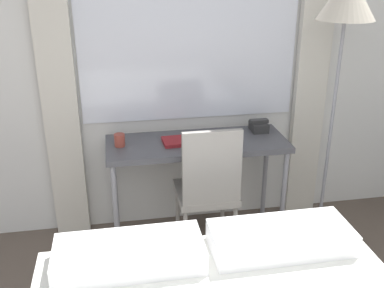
{
  "coord_description": "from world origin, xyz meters",
  "views": [
    {
      "loc": [
        -0.31,
        -0.17,
        1.95
      ],
      "look_at": [
        0.13,
        2.25,
        0.93
      ],
      "focal_mm": 42.0,
      "sensor_mm": 36.0,
      "label": 1
    }
  ],
  "objects": [
    {
      "name": "desk_chair",
      "position": [
        0.27,
        2.41,
        0.55
      ],
      "size": [
        0.4,
        0.4,
        0.98
      ],
      "rotation": [
        0.0,
        0.0,
        0.0
      ],
      "color": "gray",
      "rests_on": "ground_plane"
    },
    {
      "name": "book",
      "position": [
        0.12,
        2.64,
        0.79
      ],
      "size": [
        0.25,
        0.19,
        0.02
      ],
      "rotation": [
        0.0,
        0.0,
        0.05
      ],
      "color": "maroon",
      "rests_on": "desk"
    },
    {
      "name": "desk",
      "position": [
        0.24,
        2.65,
        0.7
      ],
      "size": [
        1.25,
        0.48,
        0.78
      ],
      "color": "#4C4C51",
      "rests_on": "ground_plane"
    },
    {
      "name": "wall_back_with_window",
      "position": [
        0.03,
        2.96,
        1.35
      ],
      "size": [
        5.23,
        0.13,
        2.7
      ],
      "color": "silver",
      "rests_on": "ground_plane"
    },
    {
      "name": "mug",
      "position": [
        -0.29,
        2.66,
        0.82
      ],
      "size": [
        0.07,
        0.07,
        0.09
      ],
      "color": "#993F33",
      "rests_on": "desk"
    },
    {
      "name": "telephone",
      "position": [
        0.72,
        2.77,
        0.81
      ],
      "size": [
        0.13,
        0.14,
        0.09
      ],
      "color": "#2D2D2D",
      "rests_on": "desk"
    },
    {
      "name": "standing_lamp",
      "position": [
        1.15,
        2.51,
        1.64
      ],
      "size": [
        0.37,
        0.37,
        1.88
      ],
      "color": "#4C4C51",
      "rests_on": "ground_plane"
    }
  ]
}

